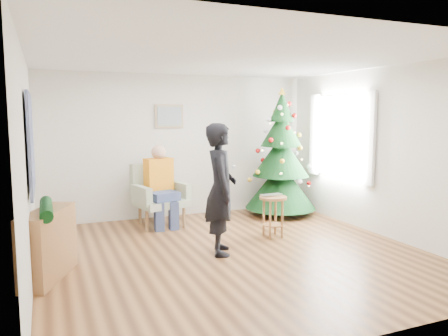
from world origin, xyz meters
name	(u,v)px	position (x,y,z in m)	size (l,w,h in m)	color
floor	(234,254)	(0.00, 0.00, 0.00)	(5.00, 5.00, 0.00)	brown
ceiling	(235,58)	(0.00, 0.00, 2.60)	(5.00, 5.00, 0.00)	white
wall_back	(180,146)	(0.00, 2.50, 1.30)	(5.00, 5.00, 0.00)	silver
wall_front	(361,187)	(0.00, -2.50, 1.30)	(5.00, 5.00, 0.00)	silver
wall_left	(27,167)	(-2.50, 0.00, 1.30)	(5.00, 5.00, 0.00)	silver
wall_right	(383,152)	(2.50, 0.00, 1.30)	(5.00, 5.00, 0.00)	silver
window_panel	(341,136)	(2.47, 1.00, 1.50)	(0.04, 1.30, 1.40)	white
curtains	(339,136)	(2.44, 1.00, 1.50)	(0.05, 1.75, 1.50)	white
christmas_tree	(281,158)	(1.76, 1.83, 1.07)	(1.32, 1.32, 2.38)	#3F2816
stool	(273,216)	(0.89, 0.53, 0.32)	(0.42, 0.42, 0.63)	brown
laptop	(273,196)	(0.89, 0.53, 0.65)	(0.35, 0.22, 0.03)	silver
armchair	(160,203)	(-0.55, 1.91, 0.39)	(0.96, 0.92, 1.04)	#9AA787
seated_person	(161,185)	(-0.53, 1.85, 0.71)	(0.54, 0.72, 1.37)	navy
standing_man	(221,189)	(-0.16, 0.10, 0.88)	(0.64, 0.42, 1.77)	black
game_controller	(234,167)	(0.03, 0.07, 1.18)	(0.04, 0.13, 0.04)	white
console	(48,245)	(-2.33, -0.01, 0.40)	(0.30, 1.00, 0.80)	brown
garland	(46,209)	(-2.33, -0.01, 0.82)	(0.14, 0.14, 0.90)	black
tapestry	(31,143)	(-2.46, 0.30, 1.55)	(0.03, 1.50, 1.15)	black
framed_picture	(169,116)	(-0.20, 2.46, 1.85)	(0.52, 0.05, 0.42)	tan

